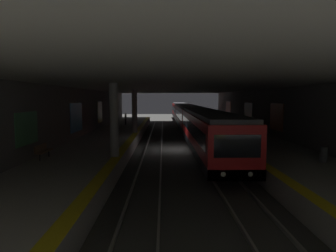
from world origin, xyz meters
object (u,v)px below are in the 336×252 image
(bench_right_near, at_px, (43,150))
(bench_left_mid, at_px, (260,129))
(person_standing_far, at_px, (261,135))
(pillar_far, at_px, (135,111))
(backpack_on_floor, at_px, (237,126))
(pillar_near, at_px, (114,120))
(metro_train, at_px, (188,117))
(trash_bin, at_px, (323,155))
(suitcase_rolling, at_px, (240,131))
(person_walking_mid, at_px, (126,119))
(person_waiting_near, at_px, (234,128))
(bench_right_mid, at_px, (113,120))

(bench_right_near, bearing_deg, bench_left_mid, -54.20)
(person_standing_far, bearing_deg, bench_right_near, 107.91)
(pillar_far, bearing_deg, person_standing_far, -130.33)
(backpack_on_floor, bearing_deg, pillar_near, 146.02)
(metro_train, height_order, trash_bin, metro_train)
(pillar_near, distance_m, bench_right_near, 4.59)
(suitcase_rolling, distance_m, trash_bin, 13.08)
(metro_train, relative_size, bench_left_mid, 33.56)
(metro_train, bearing_deg, person_walking_mid, 102.23)
(pillar_near, height_order, metro_train, pillar_near)
(pillar_near, xyz_separation_m, person_walking_mid, (22.12, 2.11, -1.42))
(person_waiting_near, distance_m, backpack_on_floor, 8.70)
(bench_left_mid, relative_size, person_waiting_near, 1.09)
(person_waiting_near, xyz_separation_m, suitcase_rolling, (1.62, -0.97, -0.53))
(bench_left_mid, distance_m, backpack_on_floor, 6.33)
(person_standing_far, relative_size, backpack_on_floor, 3.92)
(bench_right_mid, relative_size, person_walking_mid, 1.07)
(bench_right_near, bearing_deg, person_standing_far, -72.09)
(pillar_near, bearing_deg, bench_right_mid, 9.68)
(person_standing_far, bearing_deg, bench_left_mid, -17.58)
(person_waiting_near, relative_size, person_walking_mid, 0.99)
(bench_right_near, height_order, person_standing_far, person_standing_far)
(metro_train, bearing_deg, suitcase_rolling, -162.13)
(metro_train, bearing_deg, person_standing_far, -168.84)
(metro_train, height_order, backpack_on_floor, metro_train)
(suitcase_rolling, bearing_deg, person_walking_mid, 49.43)
(person_walking_mid, distance_m, person_standing_far, 22.03)
(metro_train, relative_size, person_walking_mid, 36.06)
(bench_right_near, distance_m, person_standing_far, 15.42)
(trash_bin, bearing_deg, bench_right_near, 85.98)
(person_standing_far, height_order, suitcase_rolling, person_standing_far)
(person_waiting_near, height_order, trash_bin, person_waiting_near)
(metro_train, relative_size, person_waiting_near, 36.56)
(pillar_near, xyz_separation_m, bench_right_near, (-0.69, 4.18, -1.75))
(pillar_far, height_order, backpack_on_floor, pillar_far)
(metro_train, xyz_separation_m, bench_right_near, (-24.69, 10.73, -0.45))
(pillar_near, xyz_separation_m, trash_bin, (-1.83, -12.15, -1.85))
(metro_train, height_order, person_standing_far, metro_train)
(person_walking_mid, distance_m, suitcase_rolling, 16.86)
(pillar_near, height_order, bench_right_mid, pillar_near)
(person_walking_mid, relative_size, backpack_on_floor, 3.96)
(backpack_on_floor, xyz_separation_m, trash_bin, (-19.73, -0.09, 0.23))
(bench_right_mid, relative_size, backpack_on_floor, 4.25)
(person_waiting_near, xyz_separation_m, person_walking_mid, (12.58, 11.83, 0.01))
(bench_right_mid, bearing_deg, person_waiting_near, -137.17)
(person_standing_far, bearing_deg, person_walking_mid, 34.89)
(pillar_near, height_order, person_walking_mid, pillar_near)
(trash_bin, bearing_deg, metro_train, 12.23)
(bench_right_near, xyz_separation_m, backpack_on_floor, (18.58, -16.24, -0.32))
(person_waiting_near, xyz_separation_m, person_standing_far, (-5.48, -0.77, 0.00))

